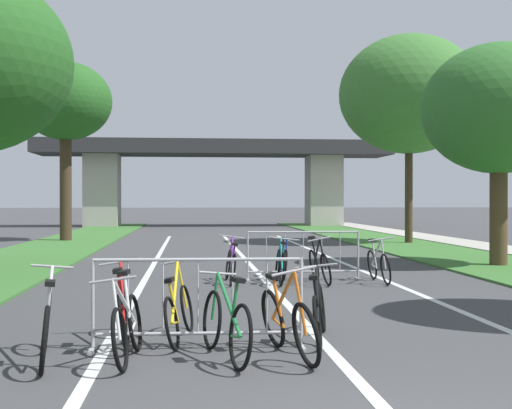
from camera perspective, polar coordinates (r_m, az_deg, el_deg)
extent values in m
cube|color=#386B2D|center=(24.74, -16.61, -3.56)|extent=(3.40, 49.58, 0.05)
cube|color=#386B2D|center=(25.54, 12.68, -3.43)|extent=(3.40, 49.58, 0.05)
cube|color=#ADA89E|center=(26.47, 18.07, -3.27)|extent=(1.83, 49.58, 0.08)
cube|color=silver|center=(18.42, -0.52, -4.96)|extent=(0.14, 28.68, 0.01)
cube|color=silver|center=(18.82, 7.30, -4.85)|extent=(0.14, 28.68, 0.01)
cube|color=silver|center=(18.38, -8.52, -4.97)|extent=(0.14, 28.68, 0.01)
cube|color=#2D2D30|center=(45.06, -3.45, 4.69)|extent=(22.86, 4.36, 0.92)
cube|color=#ADA89E|center=(45.27, -12.65, 1.13)|extent=(2.17, 2.40, 4.64)
cube|color=#ADA89E|center=(45.77, 5.65, 1.13)|extent=(2.17, 2.40, 4.64)
cylinder|color=#3D2D1E|center=(29.49, -15.52, 1.29)|extent=(0.48, 0.48, 4.39)
ellipsoid|color=#23561E|center=(29.77, -15.54, 8.28)|extent=(3.81, 3.81, 3.24)
cylinder|color=#4C3823|center=(18.70, 19.49, -0.93)|extent=(0.45, 0.45, 2.59)
ellipsoid|color=#2D6628|center=(18.85, 19.51, 7.53)|extent=(3.94, 3.94, 3.35)
cylinder|color=#3D2D1E|center=(27.53, 12.57, 0.76)|extent=(0.30, 0.30, 3.81)
ellipsoid|color=#38702D|center=(27.84, 12.58, 8.92)|extent=(5.46, 5.46, 4.64)
cylinder|color=#ADADB2|center=(8.12, -13.40, -8.07)|extent=(0.04, 0.04, 1.05)
cube|color=#ADADB2|center=(8.21, -13.39, -11.60)|extent=(0.08, 0.44, 0.03)
cylinder|color=#ADADB2|center=(8.06, 3.76, -8.12)|extent=(0.04, 0.04, 1.05)
cube|color=#ADADB2|center=(8.15, 3.76, -11.67)|extent=(0.08, 0.44, 0.03)
cylinder|color=#ADADB2|center=(7.94, -4.85, -4.58)|extent=(2.39, 0.12, 0.04)
cylinder|color=#ADADB2|center=(8.06, -4.85, -10.61)|extent=(2.39, 0.12, 0.04)
cylinder|color=#ADADB2|center=(8.04, -10.58, -7.50)|extent=(0.02, 0.02, 0.87)
cylinder|color=#ADADB2|center=(8.01, -7.72, -7.53)|extent=(0.02, 0.02, 0.87)
cylinder|color=#ADADB2|center=(7.99, -4.85, -7.55)|extent=(0.02, 0.02, 0.87)
cylinder|color=#ADADB2|center=(7.99, -1.96, -7.55)|extent=(0.02, 0.02, 0.87)
cylinder|color=#ADADB2|center=(8.01, 0.91, -7.53)|extent=(0.02, 0.02, 0.87)
cylinder|color=#ADADB2|center=(14.65, -0.69, -4.29)|extent=(0.04, 0.04, 1.05)
cube|color=#ADADB2|center=(14.70, -0.69, -6.27)|extent=(0.07, 0.44, 0.03)
cylinder|color=#ADADB2|center=(14.99, 8.49, -4.18)|extent=(0.04, 0.04, 1.05)
cube|color=#ADADB2|center=(15.04, 8.48, -6.12)|extent=(0.07, 0.44, 0.03)
cylinder|color=#ADADB2|center=(14.74, 3.95, -2.29)|extent=(2.39, 0.09, 0.04)
cylinder|color=#ADADB2|center=(14.81, 3.95, -5.58)|extent=(2.39, 0.09, 0.04)
cylinder|color=#ADADB2|center=(14.68, 0.86, -3.93)|extent=(0.02, 0.02, 0.87)
cylinder|color=#ADADB2|center=(14.72, 2.41, -3.91)|extent=(0.02, 0.02, 0.87)
cylinder|color=#ADADB2|center=(14.77, 3.95, -3.90)|extent=(0.02, 0.02, 0.87)
cylinder|color=#ADADB2|center=(14.83, 5.48, -3.88)|extent=(0.02, 0.02, 0.87)
cylinder|color=#ADADB2|center=(14.90, 6.99, -3.86)|extent=(0.02, 0.02, 0.87)
torus|color=black|center=(8.01, 5.12, -9.72)|extent=(0.26, 0.63, 0.63)
torus|color=black|center=(9.06, 5.46, -8.54)|extent=(0.26, 0.63, 0.63)
cylinder|color=black|center=(8.47, 5.08, -7.29)|extent=(0.22, 1.03, 0.58)
cylinder|color=black|center=(8.27, 5.05, -7.84)|extent=(0.13, 0.11, 0.54)
cylinder|color=black|center=(8.18, 5.20, -9.67)|extent=(0.11, 0.34, 0.07)
cylinder|color=black|center=(9.00, 5.25, -6.83)|extent=(0.12, 0.08, 0.55)
cube|color=black|center=(8.20, 4.81, -6.02)|extent=(0.16, 0.26, 0.06)
cylinder|color=#99999E|center=(8.94, 5.04, -5.11)|extent=(0.54, 0.16, 0.09)
torus|color=black|center=(15.05, 9.62, -4.95)|extent=(0.13, 0.64, 0.64)
torus|color=black|center=(14.08, 10.72, -5.32)|extent=(0.13, 0.64, 0.64)
cylinder|color=#B7B7BC|center=(14.56, 9.97, -3.93)|extent=(0.11, 0.99, 0.64)
cylinder|color=#B7B7BC|center=(14.75, 9.79, -4.09)|extent=(0.13, 0.12, 0.60)
cylinder|color=#B7B7BC|center=(14.90, 9.79, -5.09)|extent=(0.04, 0.33, 0.08)
cylinder|color=#B7B7BC|center=(14.07, 10.53, -4.08)|extent=(0.12, 0.09, 0.61)
cube|color=black|center=(14.75, 9.61, -2.93)|extent=(0.11, 0.24, 0.06)
cylinder|color=#99999E|center=(14.06, 10.35, -2.85)|extent=(0.53, 0.03, 0.10)
torus|color=black|center=(13.73, -1.93, -5.43)|extent=(0.15, 0.66, 0.65)
torus|color=black|center=(14.82, -2.31, -5.00)|extent=(0.15, 0.66, 0.65)
cylinder|color=#662884|center=(14.22, -1.95, -4.02)|extent=(0.09, 1.07, 0.63)
cylinder|color=#662884|center=(14.02, -1.92, -4.41)|extent=(0.13, 0.13, 0.54)
cylinder|color=#662884|center=(13.90, -2.01, -5.46)|extent=(0.04, 0.36, 0.08)
cylinder|color=#662884|center=(14.77, -2.14, -3.86)|extent=(0.13, 0.09, 0.60)
cube|color=black|center=(13.96, -1.75, -3.33)|extent=(0.11, 0.24, 0.06)
cylinder|color=#99999E|center=(14.73, -1.97, -2.70)|extent=(0.56, 0.04, 0.10)
torus|color=black|center=(13.65, 2.20, -5.41)|extent=(0.14, 0.68, 0.68)
torus|color=black|center=(14.64, 1.84, -5.01)|extent=(0.14, 0.68, 0.68)
cylinder|color=#197A7F|center=(14.10, 2.14, -4.07)|extent=(0.14, 0.97, 0.60)
cylinder|color=#197A7F|center=(13.91, 2.19, -4.35)|extent=(0.10, 0.12, 0.56)
cylinder|color=#197A7F|center=(13.81, 2.13, -5.45)|extent=(0.04, 0.33, 0.08)
cylinder|color=#197A7F|center=(14.60, 1.96, -3.92)|extent=(0.10, 0.10, 0.57)
cube|color=black|center=(13.86, 2.32, -3.22)|extent=(0.11, 0.24, 0.06)
cylinder|color=#99999E|center=(14.56, 2.08, -2.82)|extent=(0.51, 0.05, 0.08)
torus|color=black|center=(8.06, 1.41, -9.43)|extent=(0.30, 0.70, 0.68)
torus|color=black|center=(7.11, 4.18, -10.77)|extent=(0.30, 0.70, 0.68)
cylinder|color=orange|center=(7.54, 2.25, -7.61)|extent=(0.14, 1.01, 0.69)
cylinder|color=orange|center=(7.74, 1.85, -8.08)|extent=(0.16, 0.10, 0.58)
cylinder|color=orange|center=(7.91, 1.84, -9.81)|extent=(0.11, 0.33, 0.08)
cylinder|color=orange|center=(7.06, 3.69, -8.16)|extent=(0.16, 0.06, 0.66)
cube|color=black|center=(7.72, 1.42, -5.96)|extent=(0.16, 0.26, 0.07)
cylinder|color=#99999E|center=(7.02, 3.19, -5.52)|extent=(0.48, 0.13, 0.11)
torus|color=black|center=(8.00, -10.03, -9.63)|extent=(0.18, 0.66, 0.65)
torus|color=black|center=(7.08, -11.23, -10.96)|extent=(0.18, 0.66, 0.65)
cylinder|color=silver|center=(7.52, -10.87, -8.00)|extent=(0.19, 0.92, 0.62)
cylinder|color=silver|center=(7.70, -10.62, -7.98)|extent=(0.13, 0.12, 0.65)
cylinder|color=silver|center=(7.86, -10.18, -10.00)|extent=(0.04, 0.31, 0.08)
cylinder|color=silver|center=(7.06, -11.52, -8.55)|extent=(0.12, 0.10, 0.60)
cube|color=black|center=(7.70, -10.90, -5.57)|extent=(0.12, 0.25, 0.06)
cylinder|color=#99999E|center=(7.05, -11.81, -6.14)|extent=(0.47, 0.06, 0.09)
torus|color=black|center=(7.95, -7.01, -9.79)|extent=(0.24, 0.64, 0.62)
torus|color=black|center=(9.02, -5.77, -8.58)|extent=(0.24, 0.64, 0.62)
cylinder|color=gold|center=(8.43, -6.76, -7.12)|extent=(0.09, 1.07, 0.65)
cylinder|color=gold|center=(8.23, -6.89, -7.98)|extent=(0.15, 0.11, 0.51)
cylinder|color=gold|center=(8.13, -6.76, -9.74)|extent=(0.09, 0.35, 0.07)
cylinder|color=gold|center=(8.96, -6.16, -6.66)|extent=(0.16, 0.07, 0.62)
cube|color=black|center=(8.17, -7.26, -6.26)|extent=(0.14, 0.25, 0.07)
cylinder|color=#99999E|center=(8.92, -6.54, -4.73)|extent=(0.42, 0.09, 0.10)
torus|color=black|center=(7.90, -10.94, -9.64)|extent=(0.18, 0.69, 0.68)
torus|color=black|center=(8.95, -10.61, -8.46)|extent=(0.18, 0.69, 0.68)
cylinder|color=red|center=(8.36, -11.07, -7.04)|extent=(0.17, 1.03, 0.63)
cylinder|color=red|center=(8.16, -11.10, -7.51)|extent=(0.13, 0.13, 0.62)
cylinder|color=red|center=(8.07, -10.86, -9.61)|extent=(0.04, 0.34, 0.08)
cylinder|color=red|center=(8.88, -10.89, -6.60)|extent=(0.13, 0.10, 0.60)
cube|color=black|center=(8.09, -11.43, -5.41)|extent=(0.12, 0.24, 0.06)
cylinder|color=#99999E|center=(8.83, -11.18, -4.70)|extent=(0.53, 0.05, 0.10)
torus|color=black|center=(15.62, 2.07, -4.69)|extent=(0.14, 0.68, 0.68)
torus|color=black|center=(14.55, 2.40, -5.06)|extent=(0.14, 0.68, 0.68)
cylinder|color=#1E389E|center=(15.09, 2.33, -3.82)|extent=(0.04, 1.05, 0.59)
cylinder|color=#1E389E|center=(15.30, 2.25, -3.91)|extent=(0.11, 0.12, 0.58)
cylinder|color=#1E389E|center=(15.45, 2.11, -4.84)|extent=(0.05, 0.35, 0.08)
cylinder|color=#1E389E|center=(14.56, 2.50, -3.97)|extent=(0.10, 0.09, 0.55)
cube|color=black|center=(15.32, 2.34, -2.84)|extent=(0.12, 0.25, 0.06)
cylinder|color=#99999E|center=(14.56, 2.60, -2.88)|extent=(0.53, 0.06, 0.08)
torus|color=black|center=(7.00, -1.30, -10.96)|extent=(0.26, 0.68, 0.68)
torus|color=black|center=(8.02, -3.67, -9.52)|extent=(0.26, 0.68, 0.68)
cylinder|color=#1E7238|center=(7.45, -2.32, -8.18)|extent=(0.23, 1.03, 0.57)
cylinder|color=#1E7238|center=(7.25, -1.86, -8.58)|extent=(0.13, 0.11, 0.60)
cylinder|color=#1E7238|center=(7.17, -1.75, -10.91)|extent=(0.11, 0.34, 0.08)
cylinder|color=#1E7238|center=(7.96, -3.44, -7.63)|extent=(0.11, 0.08, 0.54)
cube|color=black|center=(7.19, -1.55, -6.27)|extent=(0.16, 0.26, 0.06)
cylinder|color=#99999E|center=(7.91, -3.21, -5.72)|extent=(0.44, 0.13, 0.07)
torus|color=black|center=(14.75, 4.84, -5.01)|extent=(0.20, 0.67, 0.66)
torus|color=black|center=(13.77, 5.82, -5.39)|extent=(0.20, 0.67, 0.66)
cylinder|color=black|center=(14.24, 5.06, -3.97)|extent=(0.11, 0.99, 0.64)
cylinder|color=black|center=(14.43, 4.90, -4.03)|extent=(0.17, 0.11, 0.66)
cylinder|color=black|center=(14.59, 5.01, -5.16)|extent=(0.06, 0.33, 0.08)
cylinder|color=black|center=(13.75, 5.56, -4.13)|extent=(0.16, 0.08, 0.61)
cube|color=black|center=(14.43, 4.63, -2.74)|extent=(0.12, 0.25, 0.07)
cylinder|color=#99999E|center=(13.74, 5.30, -2.87)|extent=(0.49, 0.05, 0.12)
torus|color=black|center=(7.14, -17.17, -10.73)|extent=(0.23, 0.69, 0.69)
torus|color=black|center=(8.22, -16.96, -9.25)|extent=(0.23, 0.69, 0.69)
cylinder|color=#B7B7BC|center=(7.61, -16.84, -7.66)|extent=(0.17, 1.07, 0.66)
cylinder|color=#B7B7BC|center=(7.41, -16.93, -8.45)|extent=(0.12, 0.12, 0.59)
cylinder|color=#B7B7BC|center=(7.32, -17.15, -10.66)|extent=(0.10, 0.35, 0.08)
cylinder|color=#B7B7BC|center=(8.15, -16.76, -7.12)|extent=(0.11, 0.08, 0.63)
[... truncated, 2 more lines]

